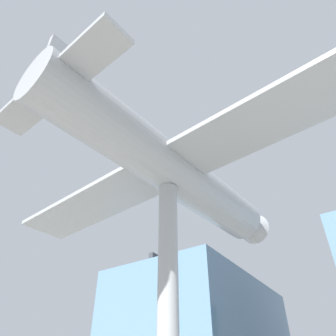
{
  "coord_description": "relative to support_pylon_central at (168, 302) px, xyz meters",
  "views": [
    {
      "loc": [
        5.6,
        -8.26,
        1.48
      ],
      "look_at": [
        0.0,
        0.0,
        8.79
      ],
      "focal_mm": 35.0,
      "sensor_mm": 36.0,
      "label": 1
    }
  ],
  "objects": [
    {
      "name": "suspended_airplane",
      "position": [
        0.02,
        0.24,
        4.86
      ],
      "size": [
        16.94,
        13.02,
        2.85
      ],
      "rotation": [
        0.0,
        0.0,
        -0.1
      ],
      "color": "#93999E",
      "rests_on": "support_pylon_central"
    },
    {
      "name": "support_pylon_central",
      "position": [
        0.0,
        0.0,
        0.0
      ],
      "size": [
        0.64,
        0.64,
        7.89
      ],
      "color": "#999EA3",
      "rests_on": "ground_plane"
    }
  ]
}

